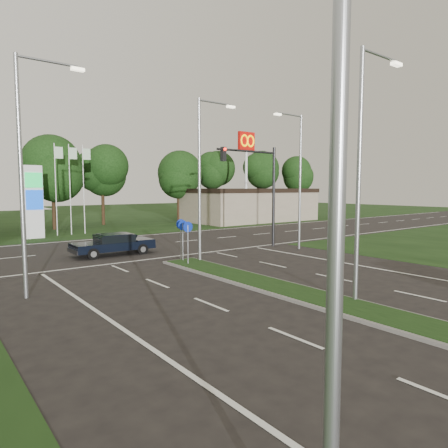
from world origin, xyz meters
TOP-DOWN VIEW (x-y plane):
  - verge_far at (0.00, 55.00)m, footprint 160.00×50.00m
  - cross_road at (0.00, 24.00)m, footprint 160.00×12.00m
  - median_kerb at (0.00, 4.00)m, footprint 2.00×26.00m
  - commercial_building at (22.00, 36.00)m, footprint 16.00×9.00m
  - streetlight_median_near at (1.00, 6.00)m, footprint 2.53×0.22m
  - streetlight_median_far at (1.00, 16.00)m, footprint 2.53×0.22m
  - streetlight_left_near at (-8.30, 0.00)m, footprint 2.53×0.22m
  - streetlight_left_far at (-8.30, 14.00)m, footprint 2.53×0.22m
  - streetlight_right_far at (8.80, 16.00)m, footprint 2.53×0.22m
  - traffic_signal at (7.19, 18.00)m, footprint 5.10×0.42m
  - median_signs at (0.00, 16.40)m, footprint 1.16×1.76m
  - gas_pylon at (-3.79, 33.05)m, footprint 5.80×1.26m
  - mcdonalds_sign at (18.00, 31.97)m, footprint 2.20×0.47m
  - treeline_far at (0.10, 39.93)m, footprint 6.00×6.00m
  - navy_sedan at (-2.08, 21.30)m, footprint 4.87×2.11m

SIDE VIEW (x-z plane):
  - verge_far at x=0.00m, z-range -0.01..0.01m
  - cross_road at x=0.00m, z-range -0.01..0.01m
  - median_kerb at x=0.00m, z-range 0.00..0.12m
  - navy_sedan at x=-2.08m, z-range 0.05..1.38m
  - median_signs at x=0.00m, z-range 0.52..2.90m
  - commercial_building at x=22.00m, z-range 0.00..4.00m
  - gas_pylon at x=-3.79m, z-range -0.80..7.20m
  - traffic_signal at x=7.19m, z-range 1.15..8.15m
  - streetlight_median_near at x=1.00m, z-range 0.58..9.58m
  - streetlight_median_far at x=1.00m, z-range 0.58..9.58m
  - streetlight_left_near at x=-8.30m, z-range 0.58..9.58m
  - streetlight_left_far at x=-8.30m, z-range 0.58..9.58m
  - streetlight_right_far at x=8.80m, z-range 0.58..9.58m
  - treeline_far at x=0.10m, z-range 1.88..11.78m
  - mcdonalds_sign at x=18.00m, z-range 2.79..13.19m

